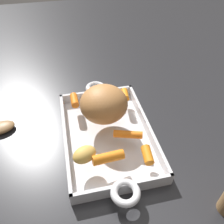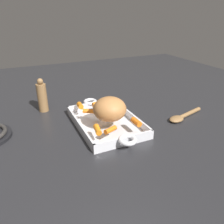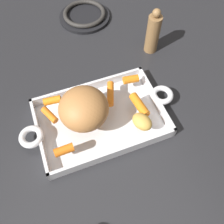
% 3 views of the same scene
% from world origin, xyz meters
% --- Properties ---
extents(ground_plane, '(2.33, 2.33, 0.00)m').
position_xyz_m(ground_plane, '(0.00, 0.00, 0.00)').
color(ground_plane, '#232326').
extents(roasting_dish, '(0.42, 0.22, 0.04)m').
position_xyz_m(roasting_dish, '(0.00, 0.00, 0.01)').
color(roasting_dish, silver).
rests_on(roasting_dish, ground_plane).
extents(pork_roast, '(0.14, 0.14, 0.09)m').
position_xyz_m(pork_roast, '(-0.04, -0.00, 0.08)').
color(pork_roast, '#B2753F').
rests_on(pork_roast, roasting_dish).
extents(baby_carrot_northeast, '(0.05, 0.02, 0.02)m').
position_xyz_m(baby_carrot_northeast, '(-0.11, -0.07, 0.05)').
color(baby_carrot_northeast, orange).
rests_on(baby_carrot_northeast, roasting_dish).
extents(baby_carrot_center_right, '(0.05, 0.03, 0.02)m').
position_xyz_m(baby_carrot_center_right, '(-0.11, 0.07, 0.05)').
color(baby_carrot_center_right, orange).
rests_on(baby_carrot_center_right, roasting_dish).
extents(baby_carrot_southeast, '(0.05, 0.02, 0.02)m').
position_xyz_m(baby_carrot_southeast, '(0.11, 0.07, 0.05)').
color(baby_carrot_southeast, orange).
rests_on(baby_carrot_southeast, roasting_dish).
extents(baby_carrot_long, '(0.04, 0.07, 0.02)m').
position_xyz_m(baby_carrot_long, '(0.04, 0.04, 0.05)').
color(baby_carrot_long, orange).
rests_on(baby_carrot_long, roasting_dish).
extents(baby_carrot_center_left, '(0.03, 0.07, 0.03)m').
position_xyz_m(baby_carrot_center_left, '(0.10, -0.02, 0.05)').
color(baby_carrot_center_left, orange).
rests_on(baby_carrot_center_left, roasting_dish).
extents(baby_carrot_southwest, '(0.04, 0.05, 0.02)m').
position_xyz_m(baby_carrot_southwest, '(-0.12, 0.03, 0.05)').
color(baby_carrot_southwest, orange).
rests_on(baby_carrot_southwest, roasting_dish).
extents(potato_golden_small, '(0.06, 0.07, 0.03)m').
position_xyz_m(potato_golden_small, '(0.09, -0.07, 0.06)').
color(potato_golden_small, gold).
rests_on(potato_golden_small, roasting_dish).
extents(stove_burner_rear, '(0.18, 0.18, 0.03)m').
position_xyz_m(stove_burner_rear, '(0.09, 0.43, 0.01)').
color(stove_burner_rear, black).
rests_on(stove_burner_rear, ground_plane).
extents(pepper_mill, '(0.04, 0.04, 0.15)m').
position_xyz_m(pepper_mill, '(0.24, 0.20, 0.07)').
color(pepper_mill, olive).
rests_on(pepper_mill, ground_plane).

